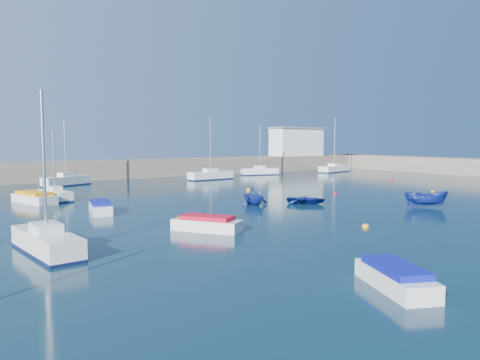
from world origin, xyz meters
TOP-DOWN VIEW (x-y plane):
  - ground at (0.00, 0.00)m, footprint 220.00×220.00m
  - back_wall at (0.00, 46.00)m, footprint 96.00×4.50m
  - right_arm at (44.00, 32.00)m, footprint 4.50×32.00m
  - harbor_office at (30.00, 46.00)m, footprint 10.00×4.00m
  - sailboat_1 at (-23.15, 3.75)m, footprint 2.26×6.08m
  - sailboat_3 at (-18.03, 24.50)m, footprint 2.18×4.94m
  - sailboat_5 at (-13.55, 38.42)m, footprint 6.16×3.87m
  - sailboat_6 at (5.41, 36.03)m, footprint 6.73×2.34m
  - sailboat_7 at (16.42, 39.25)m, footprint 6.15×3.30m
  - sailboat_8 at (31.13, 37.35)m, footprint 7.40×3.59m
  - motorboat_0 at (-13.83, 4.24)m, footprint 3.57×4.38m
  - motorboat_1 at (-16.97, 14.80)m, footprint 2.13×4.08m
  - motorboat_2 at (-19.93, 23.76)m, footprint 3.06×5.24m
  - motorboat_3 at (-13.70, -9.33)m, footprint 2.92×4.24m
  - dinghy_center at (-0.44, 10.00)m, footprint 3.95×4.15m
  - dinghy_left at (-4.66, 12.04)m, footprint 2.49×2.88m
  - dinghy_right at (6.36, 2.87)m, footprint 3.32×3.34m
  - buoy_0 at (-4.89, -0.40)m, footprint 0.46×0.46m
  - buoy_1 at (6.86, 13.59)m, footprint 0.41×0.41m
  - buoy_2 at (16.97, 9.19)m, footprint 0.40×0.40m
  - buoy_3 at (1.54, 21.45)m, footprint 0.50×0.50m
  - buoy_4 at (25.04, 20.62)m, footprint 0.44×0.44m

SIDE VIEW (x-z plane):
  - ground at x=0.00m, z-range 0.00..0.00m
  - buoy_0 at x=-4.89m, z-range -0.23..0.23m
  - buoy_1 at x=6.86m, z-range -0.21..0.21m
  - buoy_2 at x=16.97m, z-range -0.20..0.20m
  - buoy_3 at x=1.54m, z-range -0.25..0.25m
  - buoy_4 at x=25.04m, z-range -0.22..0.22m
  - dinghy_center at x=-0.44m, z-range 0.00..0.70m
  - motorboat_3 at x=-13.70m, z-range -0.03..0.91m
  - motorboat_1 at x=-16.97m, z-range -0.03..0.92m
  - motorboat_0 at x=-13.83m, z-range -0.03..0.92m
  - motorboat_2 at x=-19.93m, z-range -0.03..0.99m
  - sailboat_3 at x=-18.03m, z-range -2.69..3.74m
  - sailboat_7 at x=16.42m, z-range -3.34..4.52m
  - sailboat_8 at x=31.13m, z-range -4.05..5.23m
  - sailboat_1 at x=-23.15m, z-range -3.35..4.54m
  - sailboat_6 at x=5.41m, z-range -3.74..4.99m
  - sailboat_5 at x=-13.55m, z-range -3.37..4.64m
  - dinghy_right at x=6.36m, z-range 0.00..1.32m
  - dinghy_left at x=-4.66m, z-range 0.00..1.50m
  - back_wall at x=0.00m, z-range 0.00..2.60m
  - right_arm at x=44.00m, z-range 0.00..2.60m
  - harbor_office at x=30.00m, z-range 2.60..7.60m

